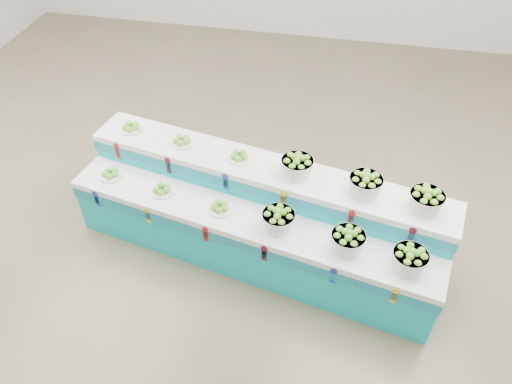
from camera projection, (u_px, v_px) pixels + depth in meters
The scene contains 14 objects.
ground at pixel (215, 213), 6.08m from camera, with size 10.00×10.00×0.00m, color brown.
display_stand at pixel (256, 217), 5.32m from camera, with size 3.98×1.02×1.02m, color #10B7BC, non-canonical shape.
plate_lower_left at pixel (110, 173), 5.45m from camera, with size 0.24×0.24×0.10m, color white.
plate_lower_mid at pixel (162, 189), 5.26m from camera, with size 0.24×0.24×0.10m, color white.
plate_lower_right at pixel (220, 207), 5.07m from camera, with size 0.24×0.24×0.10m, color white.
basket_lower_left at pixel (278, 220), 4.84m from camera, with size 0.33×0.33×0.24m, color silver, non-canonical shape.
basket_lower_mid at pixel (348, 241), 4.64m from camera, with size 0.33×0.33×0.24m, color silver, non-canonical shape.
basket_lower_right at pixel (410, 259), 4.48m from camera, with size 0.33×0.33×0.24m, color silver, non-canonical shape.
plate_upper_left at pixel (131, 127), 5.58m from camera, with size 0.24×0.24×0.10m, color white.
plate_upper_mid at pixel (182, 140), 5.39m from camera, with size 0.24×0.24×0.10m, color white.
plate_upper_right at pixel (239, 156), 5.20m from camera, with size 0.24×0.24×0.10m, color white.
basket_upper_left at pixel (297, 166), 4.97m from camera, with size 0.33×0.33×0.24m, color silver, non-canonical shape.
basket_upper_mid at pixel (365, 184), 4.77m from camera, with size 0.33×0.33×0.24m, color silver, non-canonical shape.
basket_upper_right at pixel (426, 200), 4.60m from camera, with size 0.33×0.33×0.24m, color silver, non-canonical shape.
Camera 1 is at (1.36, -4.09, 4.33)m, focal length 35.02 mm.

